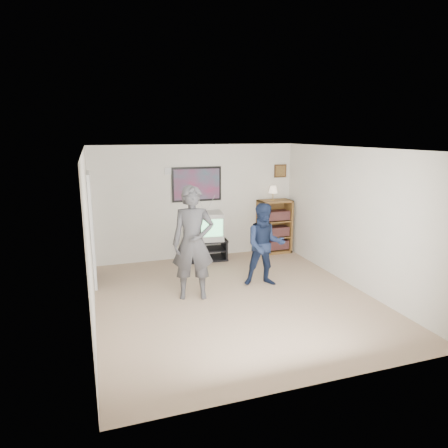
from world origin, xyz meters
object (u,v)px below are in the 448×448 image
person_tall (193,243)px  crt_television (206,226)px  media_stand (205,249)px  bookshelf (274,226)px  person_short (265,245)px

person_tall → crt_television: bearing=81.8°
media_stand → crt_television: size_ratio=1.36×
media_stand → bookshelf: bearing=5.6°
media_stand → person_short: size_ratio=0.63×
crt_television → person_tall: bearing=-103.9°
media_stand → person_tall: (-0.74, -1.92, 0.72)m
media_stand → bookshelf: 1.72m
crt_television → media_stand: bearing=-172.2°
media_stand → crt_television: bearing=3.9°
person_short → crt_television: bearing=122.9°
bookshelf → person_tall: person_tall is taller
bookshelf → crt_television: bearing=-178.3°
media_stand → crt_television: (0.02, 0.00, 0.53)m
bookshelf → person_tall: 3.14m
bookshelf → person_short: bearing=-119.9°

